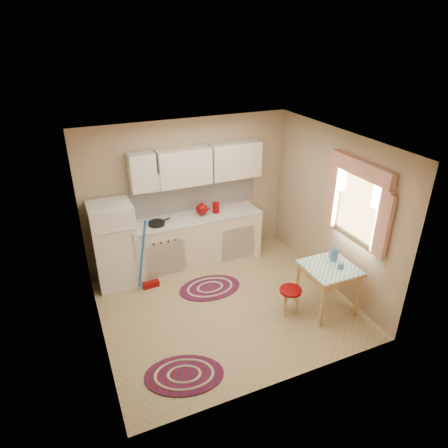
# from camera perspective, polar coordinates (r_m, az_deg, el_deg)

# --- Properties ---
(room_shell) EXTENTS (3.64, 3.60, 2.52)m
(room_shell) POSITION_cam_1_polar(r_m,az_deg,el_deg) (5.61, 0.70, 3.29)
(room_shell) COLOR tan
(room_shell) RESTS_ON ground
(fridge) EXTENTS (0.65, 0.60, 1.40)m
(fridge) POSITION_cam_1_polar(r_m,az_deg,el_deg) (6.53, -15.37, -2.93)
(fridge) COLOR silver
(fridge) RESTS_ON ground
(broom) EXTENTS (0.29, 0.14, 1.20)m
(broom) POSITION_cam_1_polar(r_m,az_deg,el_deg) (6.34, -10.78, -4.41)
(broom) COLOR blue
(broom) RESTS_ON ground
(base_cabinets) EXTENTS (2.25, 0.60, 0.88)m
(base_cabinets) POSITION_cam_1_polar(r_m,az_deg,el_deg) (6.96, -4.03, -2.46)
(base_cabinets) COLOR silver
(base_cabinets) RESTS_ON ground
(countertop) EXTENTS (2.27, 0.62, 0.04)m
(countertop) POSITION_cam_1_polar(r_m,az_deg,el_deg) (6.75, -4.15, 0.95)
(countertop) COLOR beige
(countertop) RESTS_ON base_cabinets
(frying_pan) EXTENTS (0.35, 0.35, 0.05)m
(frying_pan) POSITION_cam_1_polar(r_m,az_deg,el_deg) (6.52, -9.61, 0.09)
(frying_pan) COLOR black
(frying_pan) RESTS_ON countertop
(red_kettle) EXTENTS (0.28, 0.27, 0.22)m
(red_kettle) POSITION_cam_1_polar(r_m,az_deg,el_deg) (6.73, -3.21, 2.13)
(red_kettle) COLOR #7B0406
(red_kettle) RESTS_ON countertop
(red_canister) EXTENTS (0.14, 0.14, 0.16)m
(red_canister) POSITION_cam_1_polar(r_m,az_deg,el_deg) (6.83, -1.16, 2.26)
(red_canister) COLOR #7B0406
(red_canister) RESTS_ON countertop
(table) EXTENTS (0.72, 0.72, 0.72)m
(table) POSITION_cam_1_polar(r_m,az_deg,el_deg) (6.12, 14.50, -8.81)
(table) COLOR tan
(table) RESTS_ON ground
(stool) EXTENTS (0.37, 0.37, 0.42)m
(stool) POSITION_cam_1_polar(r_m,az_deg,el_deg) (5.99, 9.37, -10.82)
(stool) COLOR #7B0406
(stool) RESTS_ON ground
(coffee_pot) EXTENTS (0.15, 0.13, 0.27)m
(coffee_pot) POSITION_cam_1_polar(r_m,az_deg,el_deg) (6.02, 15.55, -3.97)
(coffee_pot) COLOR #2C6089
(coffee_pot) RESTS_ON table
(mug) EXTENTS (0.09, 0.09, 0.10)m
(mug) POSITION_cam_1_polar(r_m,az_deg,el_deg) (5.89, 16.37, -5.77)
(mug) COLOR #2C6089
(mug) RESTS_ON table
(rug_center) EXTENTS (1.03, 0.71, 0.02)m
(rug_center) POSITION_cam_1_polar(r_m,az_deg,el_deg) (6.53, -2.03, -9.08)
(rug_center) COLOR maroon
(rug_center) RESTS_ON ground
(rug_left) EXTENTS (1.12, 0.91, 0.02)m
(rug_left) POSITION_cam_1_polar(r_m,az_deg,el_deg) (5.20, -5.71, -20.67)
(rug_left) COLOR maroon
(rug_left) RESTS_ON ground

